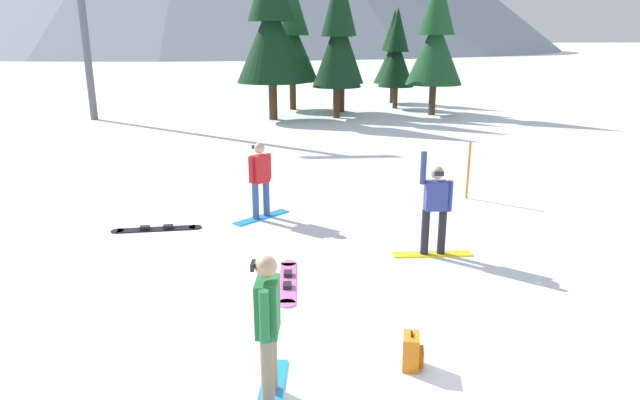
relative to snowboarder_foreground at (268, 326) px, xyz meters
name	(u,v)px	position (x,y,z in m)	size (l,w,h in m)	color
ground_plane	(386,336)	(1.59, 1.26, -0.93)	(800.00, 800.00, 0.00)	white
snowboarder_foreground	(268,326)	(0.00, 0.00, 0.00)	(0.44, 1.56, 1.76)	#1E8CD8
snowboarder_midground	(435,207)	(3.03, 4.17, 0.01)	(1.51, 0.31, 1.99)	yellow
snowboarder_background	(260,179)	(-0.27, 6.67, -0.01)	(1.29, 1.20, 1.74)	#1E8CD8
loose_snowboard_near_left	(288,281)	(0.26, 3.12, -0.91)	(0.35, 1.87, 0.09)	pink
loose_snowboard_near_right	(157,229)	(-2.50, 6.01, -0.91)	(1.91, 0.42, 0.09)	black
backpack_orange	(412,352)	(1.76, 0.52, -0.72)	(0.31, 0.36, 0.47)	orange
trail_marker_pole	(468,170)	(4.93, 7.89, -0.20)	(0.06, 0.06, 1.47)	orange
pine_tree_slender	(271,25)	(-0.09, 22.48, 3.58)	(3.47, 3.47, 8.27)	#472D19
pine_tree_short	(436,38)	(8.29, 23.61, 2.97)	(2.94, 2.94, 7.16)	#472D19
pine_tree_young	(397,54)	(6.93, 26.54, 2.11)	(2.05, 2.05, 5.57)	#472D19
pine_tree_leaning	(394,53)	(7.29, 29.23, 2.11)	(2.38, 2.38, 5.57)	#472D19
pine_tree_broad	(337,40)	(3.13, 22.86, 2.89)	(2.46, 2.46, 7.02)	#472D19
pine_tree_twin	(342,39)	(3.63, 25.13, 2.93)	(2.40, 2.40, 7.08)	#472D19
pine_tree_tall	(292,39)	(1.01, 26.42, 2.96)	(2.93, 2.93, 7.14)	#472D19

